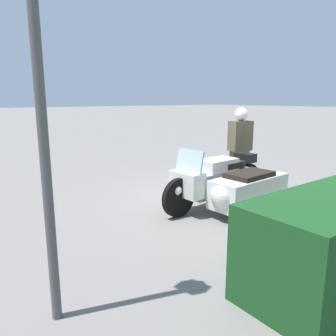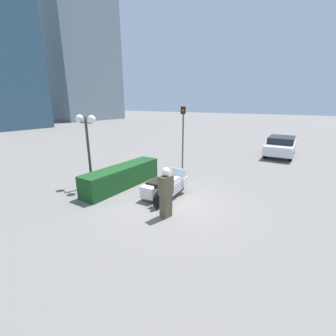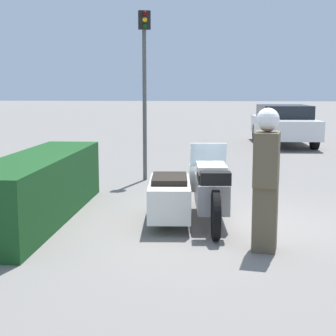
# 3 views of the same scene
# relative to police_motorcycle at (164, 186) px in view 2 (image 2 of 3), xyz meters

# --- Properties ---
(ground_plane) EXTENTS (160.00, 160.00, 0.00)m
(ground_plane) POSITION_rel_police_motorcycle_xyz_m (-0.39, -0.49, -0.48)
(ground_plane) COLOR slate
(police_motorcycle) EXTENTS (2.70, 1.29, 1.17)m
(police_motorcycle) POSITION_rel_police_motorcycle_xyz_m (0.00, 0.00, 0.00)
(police_motorcycle) COLOR black
(police_motorcycle) RESTS_ON ground
(officer_rider) EXTENTS (0.55, 0.39, 1.84)m
(officer_rider) POSITION_rel_police_motorcycle_xyz_m (-1.44, -1.03, 0.49)
(officer_rider) COLOR brown
(officer_rider) RESTS_ON ground
(hedge_bush_curbside) EXTENTS (4.41, 1.00, 1.03)m
(hedge_bush_curbside) POSITION_rel_police_motorcycle_xyz_m (-0.08, 2.42, 0.03)
(hedge_bush_curbside) COLOR #19471E
(hedge_bush_curbside) RESTS_ON ground
(twin_lamp_post) EXTENTS (0.36, 1.21, 3.45)m
(twin_lamp_post) POSITION_rel_police_motorcycle_xyz_m (-0.93, 3.68, 2.25)
(twin_lamp_post) COLOR #2D3833
(twin_lamp_post) RESTS_ON ground
(traffic_light_near) EXTENTS (0.22, 0.29, 3.77)m
(traffic_light_near) POSITION_rel_police_motorcycle_xyz_m (3.59, 1.16, 1.97)
(traffic_light_near) COLOR #4C4C4C
(traffic_light_near) RESTS_ON ground
(parked_car_background) EXTENTS (4.74, 2.05, 1.48)m
(parked_car_background) POSITION_rel_police_motorcycle_xyz_m (11.50, -3.05, 0.31)
(parked_car_background) COLOR silver
(parked_car_background) RESTS_ON ground
(office_building_side) EXTENTS (15.72, 8.89, 34.91)m
(office_building_side) POSITION_rel_police_motorcycle_xyz_m (28.43, 41.35, 16.98)
(office_building_side) COLOR slate
(office_building_side) RESTS_ON ground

